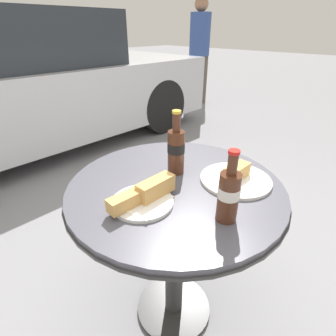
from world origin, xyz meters
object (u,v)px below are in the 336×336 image
lunch_plate_far (144,197)px  pedestrian (199,47)px  cola_bottle_left (229,194)px  cola_bottle_right (176,149)px  parked_car (32,85)px  bistro_table (175,215)px  lunch_plate_near (236,178)px

lunch_plate_far → pedestrian: bearing=36.2°
pedestrian → cola_bottle_left: bearing=-140.3°
cola_bottle_right → parked_car: 2.63m
cola_bottle_left → parked_car: 2.95m
cola_bottle_right → parked_car: parked_car is taller
parked_car → bistro_table: bearing=-100.3°
cola_bottle_left → lunch_plate_far: size_ratio=0.94×
cola_bottle_left → parked_car: bearing=79.8°
cola_bottle_left → lunch_plate_near: bearing=24.6°
cola_bottle_left → pedestrian: pedestrian is taller
bistro_table → parked_car: (0.48, 2.66, 0.07)m
lunch_plate_near → lunch_plate_far: 0.36m
parked_car → pedestrian: bearing=-3.6°
lunch_plate_near → pedestrian: bearing=40.5°
cola_bottle_left → cola_bottle_right: size_ratio=0.91×
bistro_table → parked_car: bearing=79.7°
lunch_plate_near → lunch_plate_far: (-0.33, 0.14, 0.01)m
bistro_table → lunch_plate_far: lunch_plate_far is taller
pedestrian → bistro_table: bearing=-142.6°
cola_bottle_left → parked_car: parked_car is taller
lunch_plate_far → pedestrian: size_ratio=0.14×
bistro_table → pedestrian: bearing=37.4°
lunch_plate_far → parked_car: 2.74m
cola_bottle_left → lunch_plate_near: (0.21, 0.10, -0.07)m
pedestrian → lunch_plate_far: bearing=-143.8°
lunch_plate_far → lunch_plate_near: bearing=-22.5°
bistro_table → cola_bottle_left: bearing=-99.5°
cola_bottle_left → lunch_plate_near: 0.24m
cola_bottle_left → parked_car: (0.52, 2.90, -0.16)m
lunch_plate_near → lunch_plate_far: lunch_plate_far is taller
bistro_table → lunch_plate_far: 0.23m
cola_bottle_left → lunch_plate_far: 0.27m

